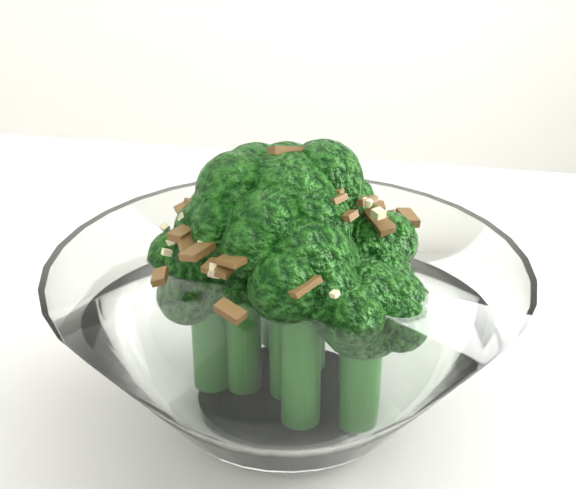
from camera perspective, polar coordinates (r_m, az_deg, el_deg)
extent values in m
cylinder|color=white|center=(1.08, -14.65, -14.58)|extent=(0.04, 0.04, 0.71)
cylinder|color=white|center=(0.49, 0.00, -10.33)|extent=(0.10, 0.10, 0.01)
cylinder|color=#1D5B18|center=(0.48, 1.31, -3.53)|extent=(0.02, 0.02, 0.09)
sphere|color=#195B11|center=(0.45, 1.39, 2.65)|extent=(0.05, 0.05, 0.05)
cylinder|color=#1D5B18|center=(0.51, -0.70, -4.01)|extent=(0.02, 0.02, 0.05)
sphere|color=#195B11|center=(0.49, -0.72, -0.46)|extent=(0.04, 0.04, 0.04)
cylinder|color=#1D5B18|center=(0.47, -5.06, -5.95)|extent=(0.02, 0.02, 0.06)
sphere|color=#195B11|center=(0.45, -5.27, -1.31)|extent=(0.05, 0.05, 0.05)
cylinder|color=#1D5B18|center=(0.51, 4.61, -4.43)|extent=(0.02, 0.02, 0.05)
sphere|color=#195B11|center=(0.49, 4.75, -0.99)|extent=(0.04, 0.04, 0.04)
cylinder|color=#1D5B18|center=(0.46, -2.98, -4.91)|extent=(0.02, 0.02, 0.08)
sphere|color=#195B11|center=(0.44, -3.15, 1.29)|extent=(0.06, 0.06, 0.06)
cylinder|color=#1D5B18|center=(0.44, 0.85, -7.30)|extent=(0.02, 0.02, 0.08)
sphere|color=#195B11|center=(0.41, 0.90, -1.18)|extent=(0.05, 0.05, 0.05)
cylinder|color=#1D5B18|center=(0.44, 4.72, -8.78)|extent=(0.02, 0.02, 0.06)
sphere|color=#195B11|center=(0.42, 4.92, -4.20)|extent=(0.05, 0.05, 0.05)
cylinder|color=#1D5B18|center=(0.46, 0.00, -4.68)|extent=(0.02, 0.02, 0.09)
sphere|color=#195B11|center=(0.43, 0.00, 2.38)|extent=(0.06, 0.06, 0.06)
cylinder|color=#1D5B18|center=(0.47, 4.58, -5.66)|extent=(0.02, 0.02, 0.06)
sphere|color=#195B11|center=(0.45, 4.78, -0.89)|extent=(0.05, 0.05, 0.05)
cube|color=brown|center=(0.48, 0.03, 3.37)|extent=(0.02, 0.02, 0.01)
cube|color=brown|center=(0.49, 0.74, 3.81)|extent=(0.01, 0.02, 0.00)
cube|color=brown|center=(0.45, -5.79, 2.60)|extent=(0.02, 0.01, 0.01)
cube|color=brown|center=(0.38, -3.76, -4.34)|extent=(0.01, 0.02, 0.01)
cube|color=brown|center=(0.49, -4.66, 2.71)|extent=(0.01, 0.02, 0.01)
cube|color=brown|center=(0.40, -5.82, -0.41)|extent=(0.02, 0.02, 0.01)
cube|color=brown|center=(0.38, 1.05, -2.72)|extent=(0.02, 0.01, 0.01)
cube|color=brown|center=(0.40, 0.12, 2.68)|extent=(0.02, 0.01, 0.01)
cube|color=brown|center=(0.41, 2.74, 2.88)|extent=(0.02, 0.02, 0.01)
cube|color=brown|center=(0.42, 2.69, 3.45)|extent=(0.02, 0.01, 0.01)
cube|color=brown|center=(0.45, -1.99, 4.37)|extent=(0.01, 0.01, 0.01)
cube|color=brown|center=(0.41, -3.96, 1.65)|extent=(0.02, 0.02, 0.01)
cube|color=brown|center=(0.44, -0.75, 4.98)|extent=(0.02, 0.01, 0.01)
cube|color=brown|center=(0.41, 3.35, 1.86)|extent=(0.02, 0.02, 0.01)
cube|color=brown|center=(0.47, 6.08, 1.82)|extent=(0.02, 0.02, 0.01)
cube|color=brown|center=(0.43, 4.92, 2.83)|extent=(0.02, 0.02, 0.01)
cube|color=brown|center=(0.42, -0.16, 6.06)|extent=(0.02, 0.01, 0.01)
cube|color=brown|center=(0.49, 0.79, 3.58)|extent=(0.01, 0.01, 0.01)
cube|color=brown|center=(0.47, -6.72, 2.13)|extent=(0.01, 0.02, 0.01)
cube|color=brown|center=(0.44, 5.91, 1.52)|extent=(0.01, 0.02, 0.01)
cube|color=brown|center=(0.46, 7.75, 1.74)|extent=(0.01, 0.02, 0.01)
cube|color=brown|center=(0.42, -6.62, 0.08)|extent=(0.01, 0.02, 0.01)
cube|color=brown|center=(0.48, -1.09, 4.01)|extent=(0.01, 0.01, 0.01)
cube|color=brown|center=(0.39, -3.71, -1.05)|extent=(0.01, 0.02, 0.01)
cube|color=brown|center=(0.42, -8.28, -2.06)|extent=(0.01, 0.01, 0.01)
cube|color=brown|center=(0.42, -6.81, 0.77)|extent=(0.02, 0.02, 0.00)
cube|color=brown|center=(0.48, -1.95, 3.70)|extent=(0.01, 0.01, 0.01)
cube|color=brown|center=(0.43, -4.78, 2.58)|extent=(0.02, 0.01, 0.01)
cube|color=brown|center=(0.40, -4.52, -1.54)|extent=(0.02, 0.02, 0.00)
cube|color=brown|center=(0.41, -2.73, 2.72)|extent=(0.02, 0.01, 0.01)
cube|color=brown|center=(0.46, -0.64, 4.33)|extent=(0.02, 0.01, 0.01)
cube|color=brown|center=(0.46, 5.30, 2.49)|extent=(0.02, 0.01, 0.00)
cube|color=brown|center=(0.47, -3.97, 3.40)|extent=(0.02, 0.02, 0.01)
cube|color=brown|center=(0.48, 2.22, 3.26)|extent=(0.02, 0.01, 0.01)
cube|color=brown|center=(0.40, -3.37, 0.26)|extent=(0.01, 0.02, 0.01)
cube|color=beige|center=(0.48, 0.40, 3.68)|extent=(0.01, 0.01, 0.00)
cube|color=beige|center=(0.48, 0.67, 3.58)|extent=(0.01, 0.01, 0.01)
cube|color=beige|center=(0.46, 2.68, 3.74)|extent=(0.01, 0.01, 0.00)
cube|color=beige|center=(0.47, 4.84, 2.88)|extent=(0.01, 0.01, 0.01)
cube|color=beige|center=(0.45, 5.06, 3.04)|extent=(0.01, 0.01, 0.01)
cube|color=beige|center=(0.41, -5.44, 0.23)|extent=(0.01, 0.01, 0.01)
cube|color=beige|center=(0.47, -3.41, 3.97)|extent=(0.01, 0.01, 0.01)
cube|color=beige|center=(0.40, -3.17, -0.12)|extent=(0.01, 0.01, 0.01)
cube|color=beige|center=(0.40, -1.34, 1.42)|extent=(0.00, 0.01, 0.00)
cube|color=beige|center=(0.43, -1.75, 5.31)|extent=(0.01, 0.01, 0.01)
cube|color=beige|center=(0.39, 2.74, -0.54)|extent=(0.00, 0.00, 0.00)
cube|color=beige|center=(0.46, -1.80, 4.57)|extent=(0.01, 0.01, 0.01)
cube|color=beige|center=(0.43, -6.66, 1.72)|extent=(0.01, 0.01, 0.01)
cube|color=beige|center=(0.38, 3.04, -3.21)|extent=(0.01, 0.00, 0.00)
cube|color=beige|center=(0.43, -7.85, -0.51)|extent=(0.01, 0.01, 0.00)
cube|color=beige|center=(0.42, -2.38, 3.94)|extent=(0.01, 0.01, 0.00)
cube|color=beige|center=(0.45, -7.97, 1.12)|extent=(0.01, 0.01, 0.00)
cube|color=beige|center=(0.40, -4.78, -1.70)|extent=(0.01, 0.01, 0.01)
cube|color=beige|center=(0.43, 5.87, 2.01)|extent=(0.01, 0.01, 0.00)
cube|color=beige|center=(0.48, 0.89, 4.06)|extent=(0.01, 0.01, 0.01)
cube|color=beige|center=(0.47, 2.96, 3.40)|extent=(0.01, 0.01, 0.01)
cube|color=beige|center=(0.43, 2.14, 5.13)|extent=(0.01, 0.01, 0.01)
cube|color=beige|center=(0.43, 5.13, 2.72)|extent=(0.01, 0.01, 0.00)
cube|color=beige|center=(0.45, -1.12, 4.64)|extent=(0.01, 0.00, 0.00)
cube|color=beige|center=(0.43, -7.52, 0.26)|extent=(0.01, 0.01, 0.00)
cube|color=beige|center=(0.47, 0.39, 4.15)|extent=(0.00, 0.00, 0.00)
cube|color=beige|center=(0.42, -4.33, 2.78)|extent=(0.01, 0.01, 0.01)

